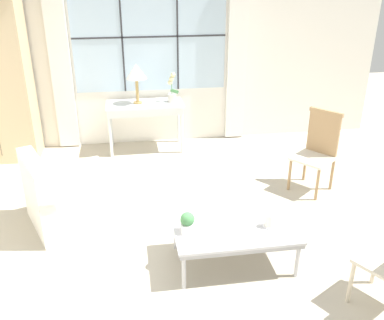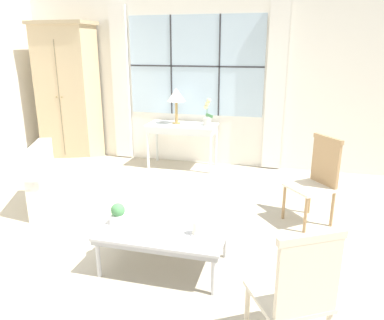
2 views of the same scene
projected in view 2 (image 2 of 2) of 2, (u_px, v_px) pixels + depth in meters
ground_plane at (124, 245)px, 3.86m from camera, size 14.00×14.00×0.00m
wall_back_windowed at (195, 81)px, 6.25m from camera, size 7.20×0.14×2.80m
armoire at (68, 93)px, 6.51m from camera, size 1.04×0.61×2.36m
console_table at (182, 129)px, 6.18m from camera, size 1.14×0.53×0.73m
table_lamp at (176, 96)px, 6.06m from camera, size 0.30×0.30×0.58m
potted_orchid at (207, 115)px, 6.03m from camera, size 0.17×0.13×0.44m
armchair_upholstered at (69, 187)px, 4.71m from camera, size 1.14×1.11×0.81m
side_chair_wooden at (318, 176)px, 4.25m from camera, size 0.62×0.62×1.01m
accent_chair_wooden at (297, 290)px, 2.30m from camera, size 0.60×0.60×0.97m
coffee_table at (164, 232)px, 3.39m from camera, size 1.13×0.69×0.39m
potted_plant_small at (118, 213)px, 3.45m from camera, size 0.13×0.13×0.20m
pillar_candle at (197, 228)px, 3.25m from camera, size 0.12×0.12×0.14m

